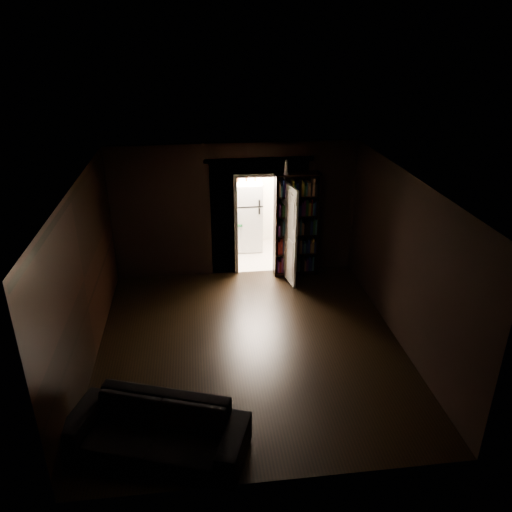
{
  "coord_description": "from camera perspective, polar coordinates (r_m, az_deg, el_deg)",
  "views": [
    {
      "loc": [
        -0.75,
        -6.89,
        4.85
      ],
      "look_at": [
        0.21,
        0.9,
        1.22
      ],
      "focal_mm": 35.0,
      "sensor_mm": 36.0,
      "label": 1
    }
  ],
  "objects": [
    {
      "name": "refrigerator",
      "position": [
        11.69,
        -1.22,
        4.65
      ],
      "size": [
        0.86,
        0.81,
        1.65
      ],
      "primitive_type": "cube",
      "rotation": [
        0.0,
        0.0,
        0.2
      ],
      "color": "silver",
      "rests_on": "ground"
    },
    {
      "name": "door",
      "position": [
        10.13,
        3.73,
        2.55
      ],
      "size": [
        0.2,
        0.85,
        2.05
      ],
      "primitive_type": "cube",
      "rotation": [
        0.0,
        0.0,
        1.75
      ],
      "color": "silver",
      "rests_on": "ground"
    },
    {
      "name": "ground",
      "position": [
        8.46,
        -0.66,
        -10.18
      ],
      "size": [
        5.5,
        5.5,
        0.0
      ],
      "primitive_type": "plane",
      "color": "black",
      "rests_on": "ground"
    },
    {
      "name": "bottles",
      "position": [
        11.4,
        -1.1,
        9.09
      ],
      "size": [
        0.57,
        0.16,
        0.23
      ],
      "primitive_type": "cube",
      "rotation": [
        0.0,
        0.0,
        -0.15
      ],
      "color": "black",
      "rests_on": "refrigerator"
    },
    {
      "name": "room_walls",
      "position": [
        8.6,
        -1.58,
        3.18
      ],
      "size": [
        5.02,
        5.61,
        2.84
      ],
      "color": "black",
      "rests_on": "ground"
    },
    {
      "name": "kitchen_alcove",
      "position": [
        11.43,
        -0.37,
        6.23
      ],
      "size": [
        2.2,
        1.8,
        2.6
      ],
      "color": "beige",
      "rests_on": "ground"
    },
    {
      "name": "sofa",
      "position": [
        6.55,
        -11.39,
        -18.26
      ],
      "size": [
        2.42,
        1.65,
        0.86
      ],
      "primitive_type": "imported",
      "rotation": [
        0.0,
        0.0,
        -0.34
      ],
      "color": "black",
      "rests_on": "ground"
    },
    {
      "name": "figurine",
      "position": [
        9.89,
        3.47,
        10.11
      ],
      "size": [
        0.12,
        0.12,
        0.3
      ],
      "primitive_type": "cube",
      "rotation": [
        0.0,
        0.0,
        -0.31
      ],
      "color": "white",
      "rests_on": "bookshelf"
    },
    {
      "name": "bookshelf",
      "position": [
        10.39,
        4.58,
        3.56
      ],
      "size": [
        0.93,
        0.43,
        2.2
      ],
      "primitive_type": "cube",
      "rotation": [
        0.0,
        0.0,
        0.13
      ],
      "color": "black",
      "rests_on": "ground"
    }
  ]
}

